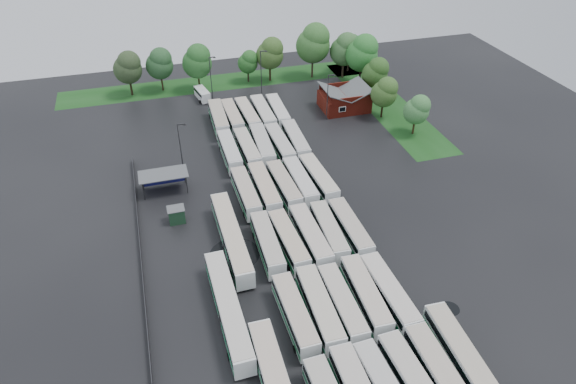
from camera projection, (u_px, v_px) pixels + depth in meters
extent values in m
plane|color=black|center=(298.00, 253.00, 75.65)|extent=(160.00, 160.00, 0.00)
cube|color=maroon|center=(344.00, 101.00, 113.62)|extent=(10.00, 8.00, 3.40)
cube|color=#4C4F51|center=(334.00, 92.00, 111.54)|extent=(5.07, 8.60, 2.19)
cube|color=#4C4F51|center=(355.00, 89.00, 112.69)|extent=(5.07, 8.60, 2.19)
cube|color=maroon|center=(352.00, 100.00, 109.22)|extent=(9.00, 0.20, 1.20)
cube|color=silver|center=(342.00, 109.00, 109.82)|extent=(1.60, 0.12, 1.20)
cylinder|color=#2D2D30|center=(144.00, 192.00, 85.52)|extent=(0.16, 0.16, 3.40)
cylinder|color=#2D2D30|center=(187.00, 185.00, 87.17)|extent=(0.16, 0.16, 3.40)
cylinder|color=#2D2D30|center=(142.00, 181.00, 88.02)|extent=(0.16, 0.16, 3.40)
cylinder|color=#2D2D30|center=(185.00, 175.00, 89.68)|extent=(0.16, 0.16, 3.40)
cube|color=#4C4F51|center=(163.00, 174.00, 86.55)|extent=(8.20, 4.20, 0.15)
cube|color=navy|center=(164.00, 177.00, 89.14)|extent=(7.60, 0.08, 2.60)
cube|color=#14351E|center=(177.00, 215.00, 81.06)|extent=(2.50, 2.00, 2.50)
cube|color=#4C4F51|center=(176.00, 209.00, 80.30)|extent=(2.70, 2.20, 0.12)
cube|color=#154415|center=(228.00, 81.00, 126.75)|extent=(80.00, 10.00, 0.01)
cube|color=#154415|center=(384.00, 103.00, 116.90)|extent=(10.00, 50.00, 0.01)
cube|color=#2D2D30|center=(140.00, 244.00, 76.46)|extent=(0.10, 50.00, 1.20)
cylinder|color=black|center=(345.00, 377.00, 58.08)|extent=(2.72, 1.03, 1.03)
cylinder|color=black|center=(370.00, 371.00, 58.73)|extent=(2.60, 0.98, 0.98)
cube|color=black|center=(415.00, 382.00, 55.19)|extent=(3.26, 12.35, 0.94)
cube|color=#B1A89B|center=(416.00, 377.00, 54.65)|extent=(3.09, 12.47, 0.13)
cylinder|color=black|center=(396.00, 363.00, 59.56)|extent=(2.71, 1.02, 1.02)
cube|color=silver|center=(440.00, 377.00, 56.35)|extent=(2.78, 12.94, 2.96)
cube|color=black|center=(441.00, 374.00, 56.01)|extent=(2.84, 12.42, 0.95)
cube|color=#037236|center=(439.00, 381.00, 56.73)|extent=(2.83, 12.68, 0.65)
cube|color=#B0A290|center=(443.00, 369.00, 55.46)|extent=(2.67, 12.55, 0.13)
cylinder|color=black|center=(420.00, 355.00, 60.44)|extent=(2.75, 1.03, 1.03)
cube|color=silver|center=(295.00, 315.00, 63.69)|extent=(2.75, 12.27, 2.80)
cube|color=black|center=(295.00, 312.00, 63.37)|extent=(2.80, 11.78, 0.90)
cube|color=#1C7141|center=(295.00, 318.00, 64.05)|extent=(2.79, 12.03, 0.62)
cube|color=#B6A593|center=(295.00, 307.00, 62.85)|extent=(2.64, 11.90, 0.12)
cylinder|color=black|center=(304.00, 347.00, 61.45)|extent=(2.60, 0.98, 0.98)
cylinder|color=black|center=(286.00, 300.00, 67.57)|extent=(2.60, 0.98, 0.98)
cube|color=silver|center=(319.00, 308.00, 64.44)|extent=(2.98, 12.89, 2.94)
cube|color=black|center=(320.00, 305.00, 64.10)|extent=(3.03, 12.38, 0.94)
cube|color=#077039|center=(319.00, 312.00, 64.81)|extent=(3.02, 12.63, 0.65)
cube|color=#BCB19F|center=(320.00, 300.00, 63.55)|extent=(2.86, 12.50, 0.13)
cylinder|color=black|center=(330.00, 341.00, 62.08)|extent=(2.73, 1.03, 1.03)
cylinder|color=black|center=(309.00, 293.00, 68.50)|extent=(2.73, 1.03, 1.03)
cube|color=silver|center=(342.00, 304.00, 65.09)|extent=(2.65, 12.27, 2.81)
cube|color=black|center=(342.00, 301.00, 64.77)|extent=(2.71, 11.78, 0.90)
cube|color=#106C3C|center=(342.00, 308.00, 65.45)|extent=(2.70, 12.03, 0.62)
cube|color=#B8AC9D|center=(343.00, 296.00, 64.25)|extent=(2.54, 11.90, 0.12)
cylinder|color=black|center=(353.00, 335.00, 62.85)|extent=(2.60, 0.98, 0.98)
cylinder|color=black|center=(331.00, 290.00, 68.97)|extent=(2.60, 0.98, 0.98)
cube|color=silver|center=(365.00, 295.00, 66.26)|extent=(3.10, 12.66, 2.88)
cube|color=black|center=(366.00, 292.00, 65.92)|extent=(3.14, 12.16, 0.92)
cube|color=#0D6938|center=(365.00, 299.00, 66.63)|extent=(3.14, 12.41, 0.63)
cube|color=#BBAC9C|center=(366.00, 287.00, 65.39)|extent=(2.98, 12.28, 0.13)
cylinder|color=black|center=(377.00, 327.00, 63.95)|extent=(2.67, 1.01, 1.01)
cylinder|color=black|center=(353.00, 282.00, 70.24)|extent=(2.67, 1.01, 1.01)
cube|color=silver|center=(389.00, 293.00, 66.50)|extent=(2.97, 12.83, 2.93)
cube|color=black|center=(389.00, 290.00, 66.16)|extent=(3.02, 12.32, 0.94)
cube|color=#0A6931|center=(388.00, 297.00, 66.87)|extent=(3.02, 12.58, 0.64)
cube|color=beige|center=(390.00, 285.00, 65.62)|extent=(2.86, 12.45, 0.13)
cylinder|color=black|center=(401.00, 325.00, 64.15)|extent=(2.71, 1.02, 1.02)
cylinder|color=black|center=(374.00, 280.00, 70.54)|extent=(2.71, 1.02, 1.02)
cube|color=silver|center=(267.00, 244.00, 74.53)|extent=(2.82, 12.31, 2.81)
cube|color=black|center=(267.00, 241.00, 74.20)|extent=(2.87, 11.82, 0.90)
cube|color=#0D6D34|center=(267.00, 247.00, 74.88)|extent=(2.86, 12.07, 0.62)
cube|color=#ADA597|center=(267.00, 236.00, 73.68)|extent=(2.71, 11.94, 0.12)
cylinder|color=black|center=(275.00, 269.00, 72.28)|extent=(2.60, 0.98, 0.98)
cylinder|color=black|center=(261.00, 235.00, 78.41)|extent=(2.60, 0.98, 0.98)
cube|color=silver|center=(289.00, 241.00, 74.99)|extent=(3.10, 12.33, 2.80)
cube|color=black|center=(289.00, 238.00, 74.66)|extent=(3.14, 11.85, 0.90)
cube|color=#066B2F|center=(289.00, 245.00, 75.35)|extent=(3.14, 12.09, 0.62)
cube|color=#BBA78E|center=(289.00, 234.00, 74.15)|extent=(2.98, 11.96, 0.12)
cylinder|color=black|center=(296.00, 266.00, 72.74)|extent=(2.60, 0.98, 0.98)
cylinder|color=black|center=(281.00, 232.00, 78.86)|extent=(2.60, 0.98, 0.98)
cube|color=silver|center=(310.00, 237.00, 75.71)|extent=(2.86, 12.82, 2.93)
cube|color=black|center=(310.00, 234.00, 75.37)|extent=(2.92, 12.31, 0.94)
cube|color=#165F35|center=(310.00, 240.00, 76.08)|extent=(2.91, 12.57, 0.64)
cube|color=#BDAEA1|center=(310.00, 229.00, 74.83)|extent=(2.75, 12.44, 0.13)
cylinder|color=black|center=(319.00, 262.00, 73.36)|extent=(2.72, 1.02, 1.02)
cylinder|color=black|center=(302.00, 228.00, 79.76)|extent=(2.72, 1.02, 1.02)
cube|color=silver|center=(329.00, 232.00, 76.73)|extent=(3.04, 12.30, 2.80)
cube|color=black|center=(329.00, 229.00, 76.40)|extent=(3.09, 11.82, 0.90)
cube|color=#02612C|center=(329.00, 235.00, 77.09)|extent=(3.09, 12.06, 0.62)
cube|color=#B1A899|center=(329.00, 225.00, 75.89)|extent=(2.93, 11.93, 0.12)
cylinder|color=black|center=(338.00, 256.00, 74.49)|extent=(2.59, 0.98, 0.98)
cylinder|color=black|center=(320.00, 224.00, 80.59)|extent=(2.59, 0.98, 0.98)
cube|color=silver|center=(350.00, 229.00, 77.27)|extent=(2.65, 12.40, 2.84)
cube|color=black|center=(350.00, 226.00, 76.94)|extent=(2.71, 11.90, 0.91)
cube|color=#16703E|center=(350.00, 232.00, 77.64)|extent=(2.70, 12.15, 0.62)
cube|color=#AB9F8F|center=(351.00, 221.00, 76.42)|extent=(2.55, 12.03, 0.12)
cylinder|color=black|center=(360.00, 253.00, 75.00)|extent=(2.63, 0.99, 0.99)
cylinder|color=black|center=(340.00, 221.00, 81.19)|extent=(2.63, 0.99, 0.99)
cube|color=silver|center=(246.00, 193.00, 84.93)|extent=(2.74, 12.30, 2.81)
cube|color=black|center=(246.00, 190.00, 84.60)|extent=(2.79, 11.81, 0.90)
cube|color=#116C37|center=(246.00, 196.00, 85.28)|extent=(2.79, 12.06, 0.62)
cube|color=#B2A291|center=(245.00, 186.00, 84.08)|extent=(2.63, 11.93, 0.12)
cylinder|color=black|center=(251.00, 214.00, 82.67)|extent=(2.61, 0.98, 0.98)
cylinder|color=black|center=(241.00, 187.00, 88.81)|extent=(2.61, 0.98, 0.98)
cube|color=silver|center=(264.00, 189.00, 85.72)|extent=(2.79, 12.83, 2.93)
cube|color=black|center=(264.00, 186.00, 85.38)|extent=(2.85, 12.31, 0.94)
cube|color=#0B6630|center=(265.00, 192.00, 86.09)|extent=(2.84, 12.57, 0.65)
cube|color=#BEA78F|center=(264.00, 181.00, 84.84)|extent=(2.68, 12.44, 0.13)
cylinder|color=black|center=(271.00, 210.00, 83.37)|extent=(2.72, 1.02, 1.02)
cylinder|color=black|center=(259.00, 183.00, 89.77)|extent=(2.72, 1.02, 1.02)
cube|color=silver|center=(284.00, 186.00, 86.57)|extent=(3.09, 12.43, 2.83)
cube|color=black|center=(284.00, 183.00, 86.24)|extent=(3.13, 11.94, 0.90)
cube|color=#127140|center=(284.00, 189.00, 86.93)|extent=(3.13, 12.19, 0.62)
cube|color=#AD9D8B|center=(284.00, 179.00, 85.72)|extent=(2.97, 12.06, 0.12)
cylinder|color=black|center=(290.00, 206.00, 84.31)|extent=(2.62, 0.99, 0.99)
cylinder|color=black|center=(278.00, 180.00, 90.47)|extent=(2.62, 0.99, 0.99)
cube|color=silver|center=(300.00, 182.00, 87.44)|extent=(2.76, 12.48, 2.85)
cube|color=black|center=(300.00, 179.00, 87.11)|extent=(2.82, 11.98, 0.91)
cube|color=#0B652E|center=(300.00, 185.00, 87.80)|extent=(2.81, 12.23, 0.63)
cube|color=beige|center=(300.00, 175.00, 86.58)|extent=(2.66, 12.10, 0.12)
cylinder|color=black|center=(307.00, 202.00, 85.15)|extent=(2.64, 1.00, 1.00)
cylinder|color=black|center=(293.00, 177.00, 91.37)|extent=(2.64, 1.00, 1.00)
cube|color=silver|center=(318.00, 179.00, 88.19)|extent=(3.25, 12.76, 2.90)
cube|color=black|center=(318.00, 176.00, 87.85)|extent=(3.29, 12.26, 0.93)
cube|color=#135F30|center=(318.00, 182.00, 88.56)|extent=(3.29, 12.51, 0.64)
cube|color=beige|center=(319.00, 172.00, 87.32)|extent=(3.13, 12.38, 0.13)
cylinder|color=black|center=(326.00, 199.00, 85.87)|extent=(2.69, 1.01, 1.01)
cylinder|color=black|center=(311.00, 174.00, 92.19)|extent=(2.69, 1.01, 1.01)
cube|color=silver|center=(230.00, 152.00, 95.69)|extent=(2.58, 12.35, 2.83)
cube|color=black|center=(229.00, 149.00, 95.36)|extent=(2.65, 11.86, 0.91)
cube|color=#186738|center=(230.00, 155.00, 96.05)|extent=(2.64, 12.10, 0.62)
cube|color=#BAB9B6|center=(229.00, 145.00, 94.84)|extent=(2.48, 11.98, 0.12)
cylinder|color=black|center=(234.00, 169.00, 93.42)|extent=(2.62, 0.99, 0.99)
cylinder|color=black|center=(226.00, 148.00, 99.60)|extent=(2.62, 0.99, 0.99)
cube|color=silver|center=(247.00, 149.00, 96.44)|extent=(2.77, 12.37, 2.82)
cube|color=black|center=(247.00, 147.00, 96.11)|extent=(2.83, 11.88, 0.90)
cube|color=#156F3D|center=(247.00, 152.00, 96.80)|extent=(2.82, 12.12, 0.62)
cube|color=#B7AD9E|center=(247.00, 142.00, 95.59)|extent=(2.66, 12.00, 0.12)
cylinder|color=black|center=(252.00, 166.00, 94.18)|extent=(2.62, 0.99, 0.99)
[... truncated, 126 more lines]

